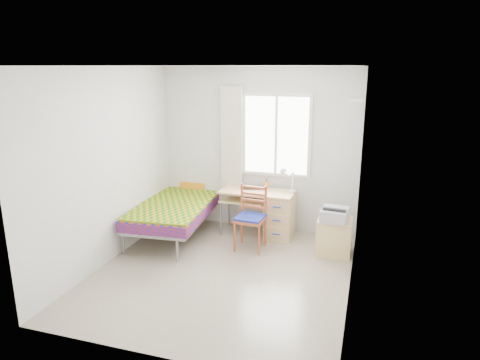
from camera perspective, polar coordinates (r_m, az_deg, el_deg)
name	(u,v)px	position (r m, az deg, el deg)	size (l,w,h in m)	color
floor	(222,272)	(5.69, -2.36, -12.21)	(3.50, 3.50, 0.00)	#BCAD93
ceiling	(220,66)	(5.07, -2.68, 14.96)	(3.50, 3.50, 0.00)	white
wall_back	(258,150)	(6.86, 2.41, 4.03)	(3.20, 3.20, 0.00)	silver
wall_left	(108,167)	(5.95, -17.20, 1.67)	(3.50, 3.50, 0.00)	silver
wall_right	(356,186)	(4.94, 15.25, -0.81)	(3.50, 3.50, 0.00)	silver
window	(276,136)	(6.73, 4.86, 5.93)	(1.10, 0.04, 1.30)	white
curtain	(232,140)	(6.89, -1.12, 5.35)	(0.35, 0.05, 1.70)	beige
floating_shelf	(357,100)	(6.19, 15.31, 10.28)	(0.20, 0.32, 0.03)	white
bed	(181,204)	(6.92, -7.86, -3.18)	(1.19, 2.27, 0.95)	gray
desk	(276,213)	(6.69, 4.79, -4.36)	(1.16, 0.56, 0.72)	tan
chair	(252,214)	(6.22, 1.57, -4.52)	(0.44, 0.44, 0.94)	brown
cabinet	(334,236)	(6.26, 12.40, -7.37)	(0.49, 0.43, 0.52)	tan
printer	(335,214)	(6.10, 12.50, -4.47)	(0.39, 0.44, 0.18)	#A8ACB0
laptop	(251,189)	(6.73, 1.48, -1.16)	(0.34, 0.22, 0.03)	black
pen_cup	(266,186)	(6.78, 3.52, -0.74)	(0.08, 0.08, 0.10)	orange
task_lamp	(287,178)	(6.45, 6.33, 0.26)	(0.23, 0.32, 0.41)	white
book	(245,197)	(6.76, 0.64, -2.33)	(0.16, 0.22, 0.02)	gray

